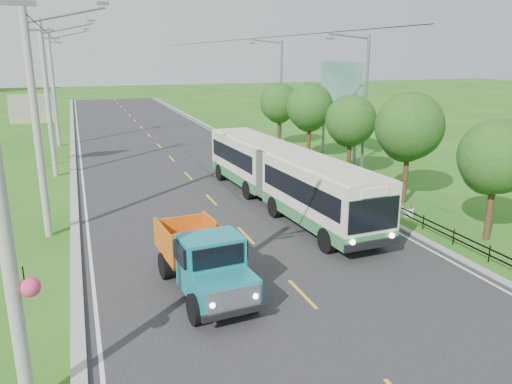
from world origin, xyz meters
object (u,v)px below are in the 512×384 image
tree_fifth (310,109)px  billboard_right (340,88)px  pole_far (54,87)px  billboard_left (33,114)px  pole_nearest (3,203)px  tree_fourth (350,123)px  planter_near (408,210)px  dump_truck (204,257)px  planter_far (284,153)px  streetlight_mid (363,102)px  tree_third (408,130)px  streetlight_far (280,88)px  pole_near (37,122)px  pole_mid (48,99)px  planter_mid (332,175)px  bus (283,173)px  tree_back (279,105)px  tree_second (495,160)px

tree_fifth → billboard_right: size_ratio=0.79×
pole_far → billboard_left: size_ratio=1.92×
pole_nearest → tree_fourth: size_ratio=1.85×
planter_near → dump_truck: size_ratio=0.12×
billboard_left → billboard_right: size_ratio=0.71×
tree_fifth → planter_far: size_ratio=8.66×
streetlight_mid → dump_truck: streetlight_mid is taller
tree_third → pole_nearest: bearing=-148.4°
streetlight_far → planter_near: streetlight_far is taller
pole_near → planter_near: size_ratio=14.93×
pole_mid → billboard_left: bearing=112.4°
pole_near → planter_mid: pole_near is taller
tree_fourth → planter_mid: 3.53m
planter_mid → bus: size_ratio=0.04×
tree_back → planter_near: tree_back is taller
pole_near → tree_fifth: (18.12, 11.14, -1.24)m
pole_near → tree_third: 18.17m
pole_near → pole_far: size_ratio=1.00×
tree_second → dump_truck: (-12.93, -0.83, -2.22)m
tree_fourth → planter_far: (-1.26, 7.86, -3.30)m
pole_far → tree_second: size_ratio=1.89×
streetlight_mid → pole_mid: bearing=159.7°
pole_nearest → billboard_left: (-1.26, 27.00, -1.07)m
pole_far → bus: (11.53, -23.44, -3.25)m
billboard_left → dump_truck: size_ratio=0.93×
planter_near → planter_far: 16.00m
tree_back → planter_mid: tree_back is taller
pole_near → tree_third: bearing=-2.7°
billboard_left → tree_third: bearing=-39.3°
pole_mid → streetlight_mid: pole_mid is taller
streetlight_far → planter_far: streetlight_far is taller
tree_fourth → streetlight_far: size_ratio=0.60×
billboard_right → tree_third: bearing=-101.6°
tree_fourth → tree_back: tree_back is taller
planter_near → pole_far: bearing=122.0°
pole_near → planter_mid: size_ratio=14.93×
planter_mid → planter_far: size_ratio=1.00×
planter_near → tree_third: bearing=59.6°
streetlight_mid → planter_far: size_ratio=13.54×
pole_near → tree_fourth: 18.89m
tree_third → dump_truck: 14.87m
planter_far → dump_truck: 23.78m
streetlight_far → planter_near: (-2.04, -22.00, -4.62)m
tree_fifth → dump_truck: size_ratio=1.03×
tree_fourth → planter_mid: bearing=-173.6°
pole_near → tree_back: size_ratio=1.82×
tree_second → tree_third: tree_third is taller
planter_mid → billboard_right: 8.68m
tree_second → dump_truck: tree_second is taller
pole_far → streetlight_mid: bearing=-45.1°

